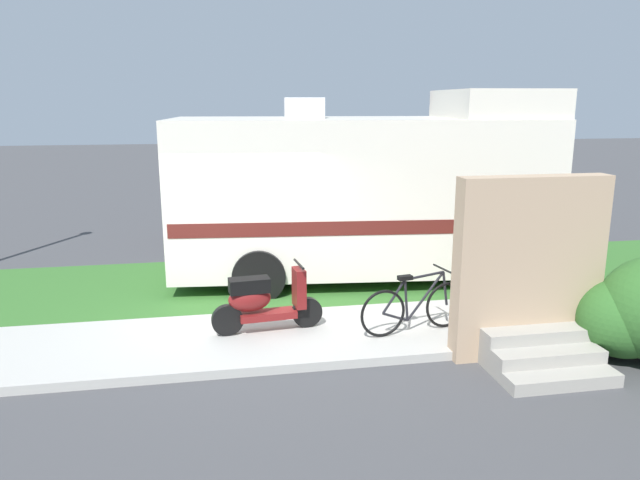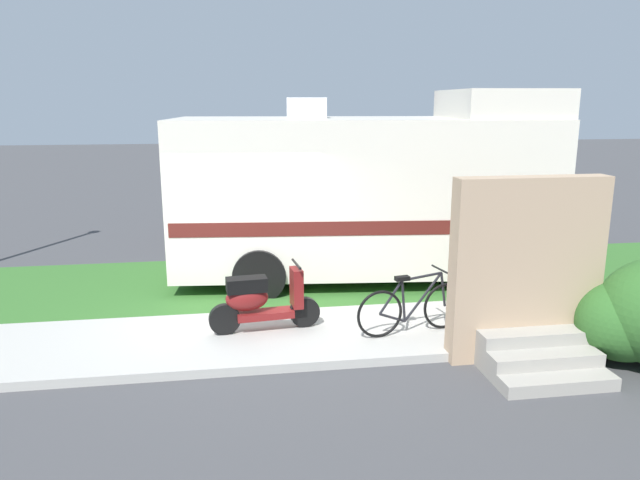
{
  "view_description": "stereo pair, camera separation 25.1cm",
  "coord_description": "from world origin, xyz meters",
  "px_view_note": "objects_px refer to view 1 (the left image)",
  "views": [
    {
      "loc": [
        -0.46,
        -8.96,
        3.31
      ],
      "look_at": [
        1.22,
        0.3,
        1.1
      ],
      "focal_mm": 33.28,
      "sensor_mm": 36.0,
      "label": 1
    },
    {
      "loc": [
        -0.21,
        -9.0,
        3.31
      ],
      "look_at": [
        1.22,
        0.3,
        1.1
      ],
      "focal_mm": 33.28,
      "sensor_mm": 36.0,
      "label": 2
    }
  ],
  "objects_px": {
    "motorhome_rv": "(365,191)",
    "bicycle": "(416,306)",
    "scooter": "(263,300)",
    "pickup_truck_near": "(356,196)",
    "bottle_green": "(475,318)"
  },
  "relations": [
    {
      "from": "scooter",
      "to": "bicycle",
      "type": "xyz_separation_m",
      "value": [
        2.1,
        -0.41,
        -0.08
      ]
    },
    {
      "from": "scooter",
      "to": "bicycle",
      "type": "relative_size",
      "value": 0.95
    },
    {
      "from": "motorhome_rv",
      "to": "bicycle",
      "type": "height_order",
      "value": "motorhome_rv"
    },
    {
      "from": "bicycle",
      "to": "bottle_green",
      "type": "distance_m",
      "value": 0.97
    },
    {
      "from": "bicycle",
      "to": "pickup_truck_near",
      "type": "relative_size",
      "value": 0.3
    },
    {
      "from": "pickup_truck_near",
      "to": "motorhome_rv",
      "type": "bearing_deg",
      "value": -101.42
    },
    {
      "from": "pickup_truck_near",
      "to": "scooter",
      "type": "bearing_deg",
      "value": -113.75
    },
    {
      "from": "motorhome_rv",
      "to": "pickup_truck_near",
      "type": "relative_size",
      "value": 1.24
    },
    {
      "from": "bottle_green",
      "to": "bicycle",
      "type": "bearing_deg",
      "value": -176.69
    },
    {
      "from": "motorhome_rv",
      "to": "pickup_truck_near",
      "type": "height_order",
      "value": "motorhome_rv"
    },
    {
      "from": "scooter",
      "to": "pickup_truck_near",
      "type": "height_order",
      "value": "pickup_truck_near"
    },
    {
      "from": "pickup_truck_near",
      "to": "bottle_green",
      "type": "bearing_deg",
      "value": -89.5
    },
    {
      "from": "bicycle",
      "to": "pickup_truck_near",
      "type": "bearing_deg",
      "value": 83.06
    },
    {
      "from": "bicycle",
      "to": "motorhome_rv",
      "type": "bearing_deg",
      "value": 89.04
    },
    {
      "from": "scooter",
      "to": "motorhome_rv",
      "type": "bearing_deg",
      "value": 51.41
    }
  ]
}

